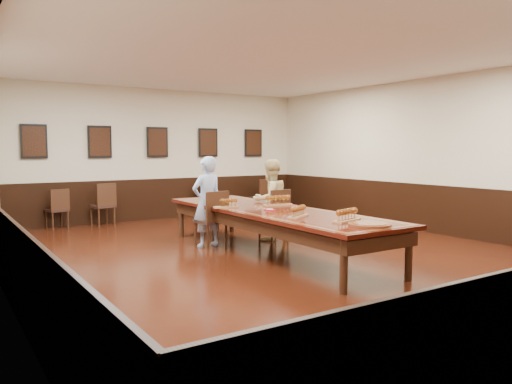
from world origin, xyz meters
TOP-DOWN VIEW (x-y plane):
  - floor at (0.00, 0.00)m, footprint 8.00×10.00m
  - ceiling at (0.00, 0.00)m, footprint 8.00×10.00m
  - wall_back at (0.00, 5.01)m, footprint 8.00×0.02m
  - wall_right at (4.01, 0.00)m, footprint 0.02×10.00m
  - chair_man at (-0.57, 1.09)m, footprint 0.53×0.57m
  - chair_woman at (0.73, 1.01)m, footprint 0.49×0.53m
  - spare_chair_a at (-2.42, 4.75)m, footprint 0.49×0.52m
  - spare_chair_b at (-1.47, 4.60)m, footprint 0.54×0.57m
  - spare_chair_c at (1.23, 4.81)m, footprint 0.47×0.51m
  - spare_chair_d at (2.75, 4.53)m, footprint 0.53×0.56m
  - person_man at (-0.59, 1.19)m, footprint 0.63×0.46m
  - person_woman at (0.72, 1.11)m, footprint 0.80×0.64m
  - pink_phone at (0.60, 0.27)m, footprint 0.13×0.17m
  - wainscoting at (0.00, 0.00)m, footprint 8.00×10.00m
  - conference_table at (0.00, 0.00)m, footprint 1.40×5.00m
  - posters at (0.00, 4.94)m, footprint 6.14×0.04m
  - flight_a at (-0.52, 0.60)m, footprint 0.44×0.19m
  - flight_b at (0.37, 0.37)m, footprint 0.52×0.22m
  - flight_c at (-0.24, -0.99)m, footprint 0.47×0.35m
  - flight_d at (0.05, -1.69)m, footprint 0.52×0.27m
  - red_plate_grp at (-0.12, -0.09)m, footprint 0.19×0.19m
  - carved_platter at (0.03, -2.14)m, footprint 0.58×0.58m

SIDE VIEW (x-z plane):
  - floor at x=0.00m, z-range -0.02..0.00m
  - spare_chair_a at x=-2.42m, z-range 0.00..0.88m
  - spare_chair_c at x=1.23m, z-range 0.00..0.92m
  - spare_chair_d at x=2.75m, z-range 0.00..0.93m
  - spare_chair_b at x=-1.47m, z-range 0.00..0.97m
  - chair_woman at x=0.73m, z-range 0.00..0.98m
  - wainscoting at x=0.00m, z-range 0.00..1.00m
  - chair_man at x=-0.57m, z-range 0.00..1.01m
  - conference_table at x=0.00m, z-range 0.23..0.99m
  - pink_phone at x=0.60m, z-range 0.75..0.76m
  - red_plate_grp at x=-0.12m, z-range 0.75..0.77m
  - person_woman at x=0.72m, z-range 0.00..1.54m
  - carved_platter at x=0.03m, z-range 0.75..0.79m
  - person_man at x=-0.59m, z-range 0.00..1.61m
  - flight_a at x=-0.52m, z-range 0.74..0.90m
  - flight_c at x=-0.24m, z-range 0.74..0.92m
  - flight_d at x=0.05m, z-range 0.74..0.93m
  - flight_b at x=0.37m, z-range 0.74..0.93m
  - wall_back at x=0.00m, z-range 0.00..3.20m
  - wall_right at x=4.01m, z-range 0.00..3.20m
  - posters at x=0.00m, z-range 1.53..2.27m
  - ceiling at x=0.00m, z-range 3.20..3.22m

